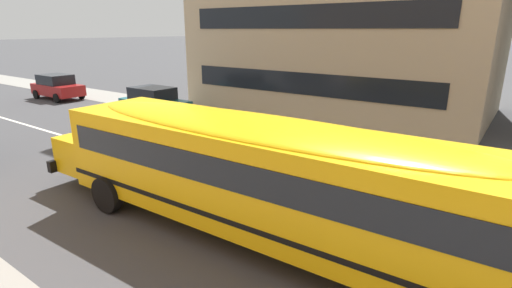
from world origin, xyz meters
name	(u,v)px	position (x,y,z in m)	size (l,w,h in m)	color
ground_plane	(376,228)	(0.00, 0.00, 0.00)	(400.00, 400.00, 0.00)	#424244
sidewalk_far	(440,152)	(0.00, 7.26, 0.01)	(120.00, 3.00, 0.01)	gray
lane_centreline	(376,228)	(0.00, 0.00, 0.00)	(110.00, 0.16, 0.01)	silver
school_bus	(252,168)	(-2.25, -1.91, 1.62)	(12.22, 2.90, 2.72)	yellow
parked_car_red_mid_block	(57,87)	(-23.52, 4.79, 0.84)	(3.92, 1.93, 1.64)	maroon
parked_car_teal_by_hydrant	(154,102)	(-13.56, 4.75, 0.84)	(3.92, 1.91, 1.64)	#195B66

